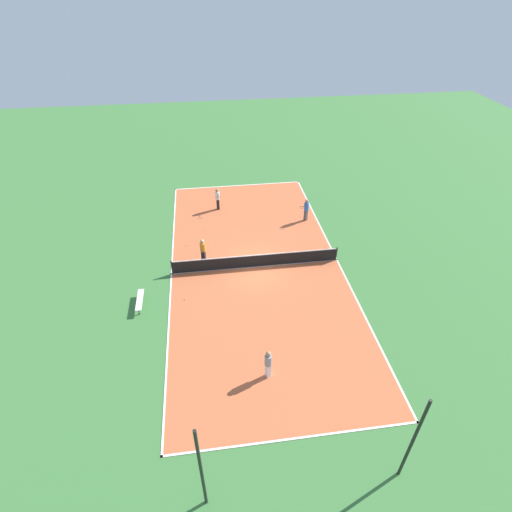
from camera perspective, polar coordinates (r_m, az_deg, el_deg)
ground_plane at (r=26.85m, az=0.00°, el=-1.54°), size 80.00×80.00×0.00m
court_surface at (r=26.84m, az=0.00°, el=-1.53°), size 11.34×24.37×0.02m
tennis_net at (r=26.52m, az=0.00°, el=-0.62°), size 11.14×0.10×1.02m
bench at (r=24.76m, az=-16.27°, el=-6.07°), size 0.36×1.87×0.45m
player_center_orange at (r=26.86m, az=-7.60°, el=0.97°), size 0.49×0.49×1.82m
player_baseline_gray at (r=19.85m, az=1.76°, el=-14.97°), size 0.48×0.48×1.77m
player_near_blue at (r=31.45m, az=7.19°, el=6.76°), size 0.95×0.81×1.82m
player_near_white at (r=32.88m, az=-5.51°, el=8.32°), size 0.44×0.97×1.84m
tennis_ball_far_baseline at (r=24.72m, az=-10.10°, el=-6.07°), size 0.07×0.07×0.07m
tennis_ball_midcourt at (r=30.78m, az=-7.50°, el=3.78°), size 0.07×0.07×0.07m
tennis_ball_left_sideline at (r=29.21m, az=-9.91°, el=1.52°), size 0.07×0.07×0.07m
fence_post_back_left at (r=17.02m, az=21.50°, el=-23.34°), size 0.12×0.12×5.01m
fence_post_back_right at (r=15.67m, az=-7.85°, el=-28.04°), size 0.12×0.12×5.01m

